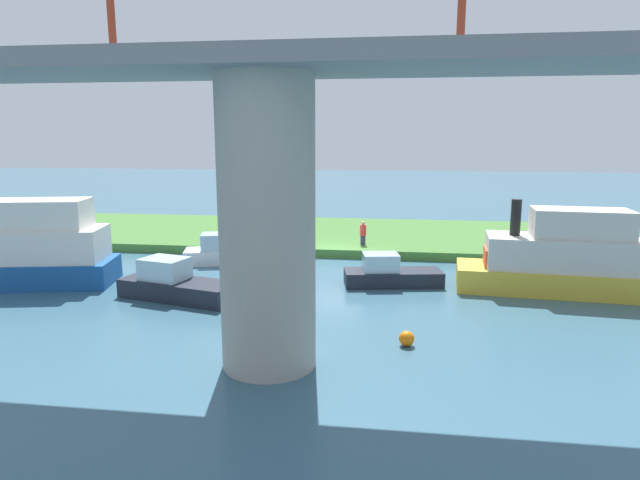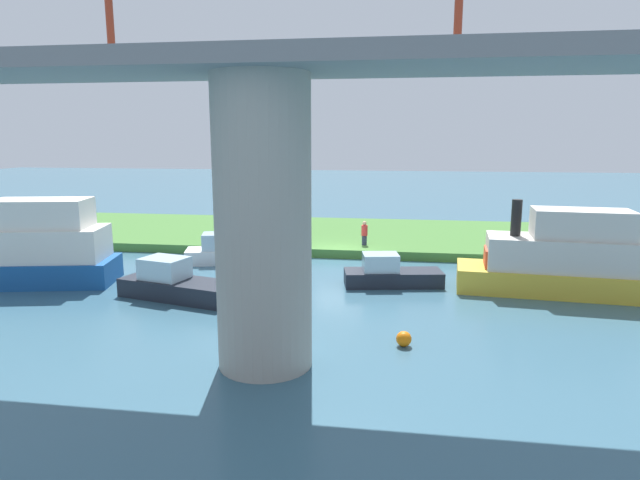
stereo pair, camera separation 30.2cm
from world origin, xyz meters
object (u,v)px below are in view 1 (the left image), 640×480
at_px(person_on_bank, 363,233).
at_px(houseboat_blue, 390,274).
at_px(motorboat_red, 228,252).
at_px(bridge_pylon, 267,226).
at_px(skiff_small, 175,284).
at_px(marker_buoy, 407,338).
at_px(mooring_post, 363,235).
at_px(pontoon_yellow, 24,251).
at_px(riverboat_paddlewheel, 558,259).

relative_size(person_on_bank, houseboat_blue, 0.30).
bearing_deg(motorboat_red, bridge_pylon, 112.48).
bearing_deg(motorboat_red, skiff_small, 88.36).
distance_m(houseboat_blue, marker_buoy, 7.37).
xyz_separation_m(person_on_bank, mooring_post, (0.03, -0.13, -0.17)).
xyz_separation_m(pontoon_yellow, motorboat_red, (-7.79, -5.51, -1.01)).
relative_size(person_on_bank, riverboat_paddlewheel, 0.17).
distance_m(person_on_bank, riverboat_paddlewheel, 11.19).
xyz_separation_m(person_on_bank, pontoon_yellow, (14.85, 8.91, 0.38)).
height_order(pontoon_yellow, skiff_small, pontoon_yellow).
xyz_separation_m(mooring_post, riverboat_paddlewheel, (-8.85, 7.02, 0.45)).
relative_size(person_on_bank, pontoon_yellow, 0.16).
height_order(mooring_post, riverboat_paddlewheel, riverboat_paddlewheel).
distance_m(bridge_pylon, pontoon_yellow, 15.10).
bearing_deg(riverboat_paddlewheel, mooring_post, -38.40).
relative_size(bridge_pylon, person_on_bank, 6.03).
bearing_deg(person_on_bank, motorboat_red, 25.68).
relative_size(mooring_post, pontoon_yellow, 0.12).
distance_m(bridge_pylon, marker_buoy, 6.01).
bearing_deg(riverboat_paddlewheel, houseboat_blue, -1.35).
xyz_separation_m(skiff_small, marker_buoy, (-9.51, 4.05, -0.35)).
height_order(bridge_pylon, motorboat_red, bridge_pylon).
xyz_separation_m(mooring_post, pontoon_yellow, (14.82, 9.04, 0.55)).
xyz_separation_m(bridge_pylon, pontoon_yellow, (13.03, -7.16, -2.60)).
height_order(pontoon_yellow, riverboat_paddlewheel, pontoon_yellow).
distance_m(skiff_small, marker_buoy, 10.34).
bearing_deg(houseboat_blue, skiff_small, 20.30).
relative_size(person_on_bank, mooring_post, 1.30).
bearing_deg(riverboat_paddlewheel, skiff_small, 10.97).
height_order(motorboat_red, marker_buoy, motorboat_red).
bearing_deg(skiff_small, houseboat_blue, -159.70).
relative_size(houseboat_blue, motorboat_red, 0.91).
bearing_deg(skiff_small, person_on_bank, -125.94).
bearing_deg(marker_buoy, skiff_small, -23.10).
relative_size(bridge_pylon, motorboat_red, 1.65).
distance_m(person_on_bank, houseboat_blue, 6.94).
xyz_separation_m(riverboat_paddlewheel, motorboat_red, (15.88, -3.49, -0.92)).
distance_m(pontoon_yellow, houseboat_blue, 16.66).
bearing_deg(houseboat_blue, pontoon_yellow, 7.58).
relative_size(houseboat_blue, marker_buoy, 9.21).
relative_size(person_on_bank, marker_buoy, 2.78).
height_order(riverboat_paddlewheel, houseboat_blue, riverboat_paddlewheel).
relative_size(bridge_pylon, pontoon_yellow, 0.95).
xyz_separation_m(bridge_pylon, mooring_post, (-1.79, -16.20, -3.15)).
bearing_deg(person_on_bank, mooring_post, -78.23).
distance_m(bridge_pylon, skiff_small, 8.90).
xyz_separation_m(person_on_bank, riverboat_paddlewheel, (-8.82, 6.88, 0.29)).
height_order(pontoon_yellow, houseboat_blue, pontoon_yellow).
xyz_separation_m(skiff_small, houseboat_blue, (-8.88, -3.29, -0.07)).
height_order(skiff_small, motorboat_red, skiff_small).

